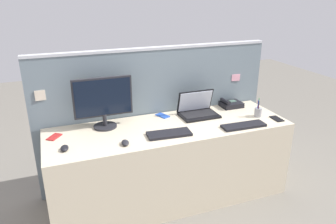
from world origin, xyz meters
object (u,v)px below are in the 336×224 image
object	(u,v)px
desk_phone	(231,104)
cell_phone_red_case	(54,137)
laptop	(197,109)
desktop_monitor	(103,100)
cell_phone_blue_case	(163,116)
pen_cup	(258,112)
keyboard_main	(169,134)
computer_mouse_right_hand	(65,148)
computer_mouse_left_hand	(125,143)
cell_phone_black_slab	(277,119)
keyboard_spare	(244,126)

from	to	relation	value
desk_phone	cell_phone_red_case	xyz separation A→B (m)	(-1.75, -0.12, -0.03)
laptop	cell_phone_red_case	size ratio (longest dim) A/B	2.76
desktop_monitor	cell_phone_blue_case	xyz separation A→B (m)	(0.57, 0.06, -0.24)
pen_cup	cell_phone_red_case	distance (m)	1.86
keyboard_main	cell_phone_blue_case	size ratio (longest dim) A/B	2.71
desktop_monitor	computer_mouse_right_hand	bearing A→B (deg)	-138.11
computer_mouse_left_hand	cell_phone_red_case	distance (m)	0.62
keyboard_main	computer_mouse_left_hand	world-z (taller)	computer_mouse_left_hand
keyboard_main	cell_phone_blue_case	world-z (taller)	keyboard_main
desktop_monitor	cell_phone_black_slab	world-z (taller)	desktop_monitor
computer_mouse_left_hand	cell_phone_blue_case	bearing A→B (deg)	50.77
keyboard_main	cell_phone_blue_case	xyz separation A→B (m)	(0.09, 0.42, -0.01)
desktop_monitor	desk_phone	size ratio (longest dim) A/B	2.40
cell_phone_black_slab	computer_mouse_right_hand	bearing A→B (deg)	-179.71
laptop	computer_mouse_right_hand	world-z (taller)	laptop
keyboard_main	desk_phone	bearing A→B (deg)	30.85
laptop	pen_cup	xyz separation A→B (m)	(0.53, -0.24, -0.01)
desktop_monitor	pen_cup	size ratio (longest dim) A/B	2.77
laptop	keyboard_main	distance (m)	0.54
computer_mouse_right_hand	pen_cup	distance (m)	1.79
desktop_monitor	pen_cup	xyz separation A→B (m)	(1.42, -0.28, -0.20)
desktop_monitor	laptop	size ratio (longest dim) A/B	1.42
computer_mouse_right_hand	laptop	bearing A→B (deg)	22.03
laptop	cell_phone_blue_case	size ratio (longest dim) A/B	2.64
laptop	cell_phone_red_case	distance (m)	1.33
desk_phone	pen_cup	size ratio (longest dim) A/B	1.16
keyboard_main	pen_cup	distance (m)	0.95
keyboard_spare	computer_mouse_right_hand	xyz separation A→B (m)	(-1.52, 0.11, 0.01)
desk_phone	cell_phone_blue_case	world-z (taller)	desk_phone
desk_phone	keyboard_main	xyz separation A→B (m)	(-0.84, -0.42, -0.02)
desktop_monitor	cell_phone_black_slab	distance (m)	1.61
desktop_monitor	computer_mouse_left_hand	xyz separation A→B (m)	(0.08, -0.41, -0.23)
laptop	desk_phone	bearing A→B (deg)	11.11
desktop_monitor	cell_phone_blue_case	distance (m)	0.62
keyboard_spare	pen_cup	xyz separation A→B (m)	(0.26, 0.16, 0.04)
keyboard_spare	computer_mouse_right_hand	size ratio (longest dim) A/B	4.01
desktop_monitor	keyboard_spare	world-z (taller)	desktop_monitor
cell_phone_red_case	cell_phone_blue_case	bearing A→B (deg)	44.05
cell_phone_red_case	keyboard_main	bearing A→B (deg)	18.83
computer_mouse_left_hand	cell_phone_black_slab	distance (m)	1.46
pen_cup	cell_phone_black_slab	distance (m)	0.18
desk_phone	computer_mouse_right_hand	size ratio (longest dim) A/B	2.13
desktop_monitor	computer_mouse_right_hand	distance (m)	0.55
cell_phone_red_case	cell_phone_black_slab	world-z (taller)	same
keyboard_main	computer_mouse_left_hand	size ratio (longest dim) A/B	3.70
laptop	computer_mouse_right_hand	size ratio (longest dim) A/B	3.60
laptop	cell_phone_black_slab	world-z (taller)	laptop
keyboard_main	cell_phone_red_case	world-z (taller)	keyboard_main
cell_phone_red_case	desk_phone	bearing A→B (deg)	40.75
computer_mouse_right_hand	cell_phone_red_case	distance (m)	0.27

